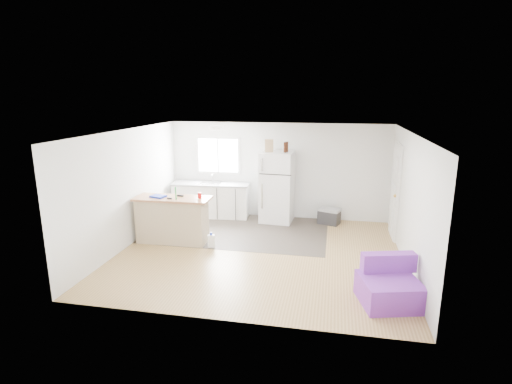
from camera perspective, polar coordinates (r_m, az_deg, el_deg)
room at (r=7.67m, az=0.50°, el=-0.39°), size 5.51×5.01×2.41m
vinyl_zone at (r=9.34m, az=-2.48°, el=-5.46°), size 4.05×2.50×0.00m
window at (r=10.34m, az=-5.42°, el=5.24°), size 1.18×0.06×0.98m
interior_door at (r=9.20m, az=19.30°, el=0.05°), size 0.11×0.92×2.10m
ceiling_fixture at (r=8.92m, az=-5.72°, el=9.11°), size 0.30×0.30×0.07m
kitchen_cabinets at (r=10.32m, az=-6.41°, el=-1.06°), size 2.01×0.76×1.15m
peninsula at (r=8.66m, az=-11.86°, el=-3.86°), size 1.61×0.63×0.98m
refrigerator at (r=9.78m, az=3.03°, el=0.72°), size 0.82×0.78×1.74m
cooler at (r=9.88m, az=10.41°, el=-3.37°), size 0.60×0.50×0.39m
purple_seat at (r=6.51m, az=18.46°, el=-12.70°), size 1.01×0.99×0.69m
cleaner_jug at (r=8.34m, az=-6.41°, el=-6.95°), size 0.17×0.14×0.32m
mop at (r=8.59m, az=-11.81°, el=-5.87°), size 0.26×0.35×1.27m
red_cup at (r=8.33m, az=-8.05°, el=-0.49°), size 0.09×0.09×0.12m
blue_tray at (r=8.60m, az=-13.80°, el=-0.60°), size 0.35×0.29×0.04m
tool_a at (r=8.57m, az=-10.75°, el=-0.51°), size 0.15×0.07×0.03m
tool_b at (r=8.40m, az=-12.26°, el=-0.89°), size 0.10×0.05×0.03m
cardboard_box at (r=9.56m, az=1.88°, el=6.62°), size 0.22×0.14×0.30m
bottle_left at (r=9.48m, az=4.17°, el=6.38°), size 0.09×0.09×0.25m
bottle_right at (r=9.55m, az=4.42°, el=6.43°), size 0.09×0.09×0.25m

